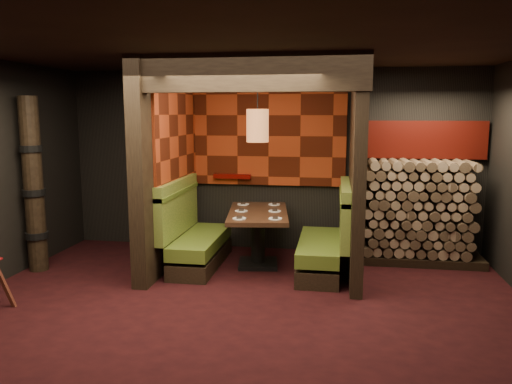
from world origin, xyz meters
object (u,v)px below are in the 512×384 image
at_px(booth_bench_right, 327,244).
at_px(pendant_lamp, 258,126).
at_px(totem_column, 34,186).
at_px(booth_bench_left, 194,238).
at_px(firewood_stack, 422,212).
at_px(dining_table, 258,228).

relative_size(booth_bench_right, pendant_lamp, 1.49).
distance_m(pendant_lamp, totem_column, 3.17).
height_order(booth_bench_left, totem_column, totem_column).
distance_m(booth_bench_right, totem_column, 4.10).
bearing_deg(firewood_stack, booth_bench_right, -152.65).
height_order(pendant_lamp, totem_column, pendant_lamp).
xyz_separation_m(booth_bench_right, totem_column, (-3.98, -0.55, 0.79)).
xyz_separation_m(booth_bench_left, pendant_lamp, (0.91, 0.08, 1.60)).
relative_size(booth_bench_left, booth_bench_right, 1.00).
relative_size(dining_table, firewood_stack, 0.93).
bearing_deg(totem_column, firewood_stack, 13.19).
bearing_deg(pendant_lamp, booth_bench_left, -174.86).
xyz_separation_m(pendant_lamp, totem_column, (-3.00, -0.63, -0.82)).
distance_m(totem_column, firewood_stack, 5.50).
bearing_deg(pendant_lamp, booth_bench_right, -4.79).
xyz_separation_m(booth_bench_right, dining_table, (-0.98, 0.13, 0.16)).
xyz_separation_m(booth_bench_left, totem_column, (-2.09, -0.55, 0.79)).
bearing_deg(firewood_stack, pendant_lamp, -165.17).
height_order(dining_table, pendant_lamp, pendant_lamp).
bearing_deg(dining_table, booth_bench_right, -7.68).
bearing_deg(firewood_stack, dining_table, -166.32).
height_order(booth_bench_right, totem_column, totem_column).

